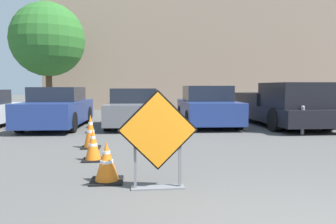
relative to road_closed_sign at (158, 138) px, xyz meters
The scene contains 12 objects.
ground_plane 8.07m from the road_closed_sign, 79.53° to the left, with size 96.00×96.00×0.00m, color #565451.
road_closed_sign is the anchor object (origin of this frame).
traffic_cone_nearest 0.99m from the road_closed_sign, 149.46° to the left, with size 0.49×0.49×0.63m.
traffic_cone_second 2.32m from the road_closed_sign, 120.63° to the left, with size 0.42×0.42×0.63m.
traffic_cone_third 3.62m from the road_closed_sign, 112.55° to the left, with size 0.44×0.44×0.81m.
parked_car_second 8.09m from the road_closed_sign, 112.40° to the left, with size 2.01×4.39×1.46m.
parked_car_third 7.62m from the road_closed_sign, 92.47° to the left, with size 2.05×4.20×1.41m.
parked_car_fourth 8.02m from the road_closed_sign, 72.37° to the left, with size 2.06×4.35×1.50m.
pickup_truck 8.69m from the road_closed_sign, 53.37° to the left, with size 2.08×5.53×1.61m.
bollard_nearest 6.85m from the road_closed_sign, 45.57° to the left, with size 0.12×0.12×0.90m.
building_facade_backdrop 19.62m from the road_closed_sign, 78.62° to the left, with size 19.69×5.00×7.96m.
street_tree_behind_lot 14.24m from the road_closed_sign, 110.03° to the left, with size 3.79×3.79×5.79m.
Camera 1 is at (-1.79, -2.51, 1.48)m, focal length 35.00 mm.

